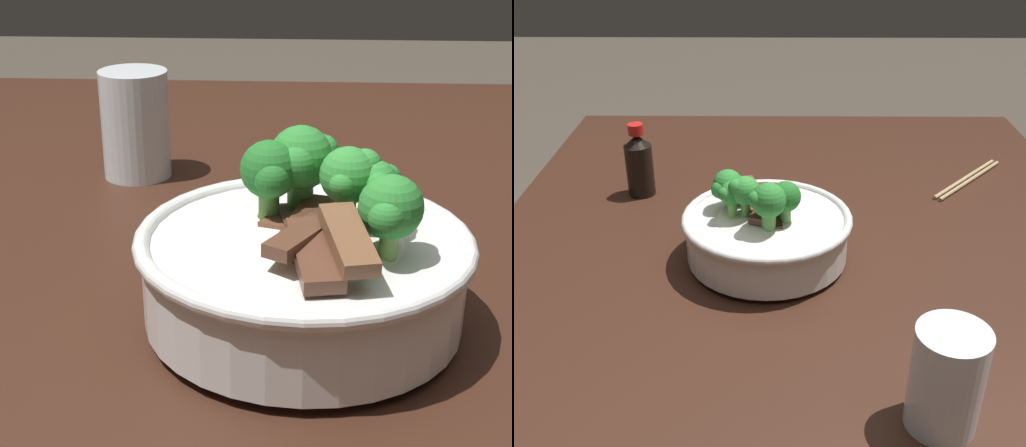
# 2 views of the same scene
# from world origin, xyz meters

# --- Properties ---
(dining_table) EXTENTS (1.37, 0.98, 0.75)m
(dining_table) POSITION_xyz_m (0.00, 0.00, 0.68)
(dining_table) COLOR #381E14
(dining_table) RESTS_ON ground
(rice_bowl) EXTENTS (0.24, 0.24, 0.14)m
(rice_bowl) POSITION_xyz_m (0.06, 0.06, 0.81)
(rice_bowl) COLOR white
(rice_bowl) RESTS_ON dining_table
(drinking_glass) EXTENTS (0.07, 0.07, 0.12)m
(drinking_glass) POSITION_xyz_m (-0.25, -0.12, 0.81)
(drinking_glass) COLOR white
(drinking_glass) RESTS_ON dining_table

